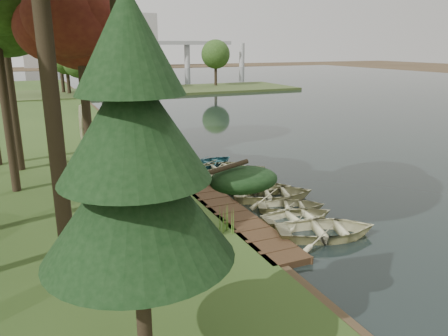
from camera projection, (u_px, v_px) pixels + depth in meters
name	position (u px, v px, depth m)	size (l,w,h in m)	color
ground	(234.00, 193.00, 22.45)	(300.00, 300.00, 0.00)	#3D2F1D
water	(390.00, 109.00, 51.82)	(130.00, 200.00, 0.05)	black
boardwalk	(206.00, 194.00, 21.78)	(1.60, 16.00, 0.30)	#362515
peninsula	(145.00, 91.00, 69.45)	(50.00, 14.00, 0.45)	#35451E
far_trees	(121.00, 51.00, 66.45)	(45.60, 5.60, 8.80)	black
bridge	(100.00, 46.00, 130.75)	(95.90, 4.00, 8.60)	#A5A5A0
building_a	(141.00, 40.00, 154.75)	(10.00, 8.00, 18.00)	#A5A5A0
building_b	(35.00, 49.00, 146.17)	(8.00, 8.00, 12.00)	#A5A5A0
rowboat_0	(327.00, 228.00, 17.07)	(2.83, 3.97, 0.82)	#C1BE8B
rowboat_1	(298.00, 215.00, 18.56)	(2.30, 3.23, 0.67)	#C1BE8B
rowboat_2	(291.00, 204.00, 19.82)	(2.19, 3.07, 0.64)	#C1BE8B
rowboat_3	(273.00, 192.00, 21.22)	(2.84, 3.97, 0.82)	#C1BE8B
rowboat_4	(259.00, 186.00, 22.31)	(2.35, 3.29, 0.68)	#C1BE8B
rowboat_5	(244.00, 178.00, 23.38)	(2.80, 3.92, 0.81)	#C1BE8B
rowboat_6	(235.00, 170.00, 24.82)	(2.86, 4.01, 0.83)	#C1BE8B
rowboat_7	(218.00, 166.00, 25.87)	(2.57, 3.60, 0.75)	#C1BE8B
rowboat_8	(212.00, 161.00, 27.07)	(2.34, 3.28, 0.68)	#2B6C78
stored_rowboat	(88.00, 150.00, 28.72)	(2.45, 3.42, 0.71)	#C1BE8B
tree_2	(79.00, 23.00, 18.90)	(3.67, 3.67, 9.65)	black
pine_tree	(135.00, 157.00, 8.19)	(3.80, 3.80, 8.08)	black
reeds_0	(228.00, 220.00, 16.93)	(0.60, 0.60, 1.01)	#3F661E
reeds_1	(136.00, 188.00, 20.96)	(0.60, 0.60, 0.87)	#3F661E
reeds_2	(141.00, 158.00, 25.92)	(0.60, 0.60, 1.10)	#3F661E
reeds_3	(141.00, 163.00, 25.13)	(0.60, 0.60, 0.98)	#3F661E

